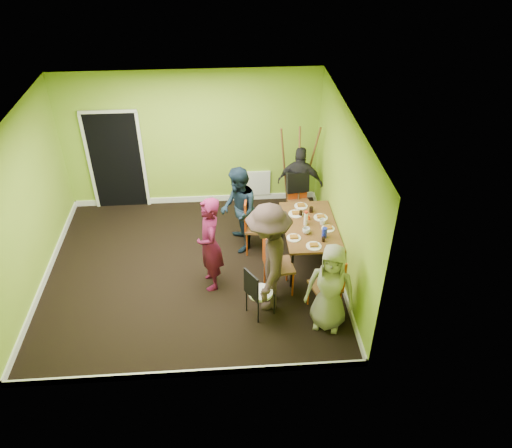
{
  "coord_description": "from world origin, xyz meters",
  "views": [
    {
      "loc": [
        0.61,
        -6.68,
        5.67
      ],
      "look_at": [
        1.1,
        0.0,
        0.94
      ],
      "focal_mm": 35.0,
      "sensor_mm": 36.0,
      "label": 1
    }
  ],
  "objects_px": {
    "person_left_far": "(239,210)",
    "thermos": "(306,219)",
    "chair_back_end": "(298,188)",
    "chair_bentwood": "(257,291)",
    "person_front_end": "(330,288)",
    "chair_front_end": "(328,285)",
    "orange_bottle": "(309,218)",
    "person_back_end": "(300,183)",
    "dining_table": "(310,228)",
    "chair_left_far": "(253,222)",
    "easel": "(298,171)",
    "person_standing": "(210,244)",
    "chair_left_near": "(274,262)",
    "person_left_near": "(268,258)",
    "blue_bottle": "(324,233)"
  },
  "relations": [
    {
      "from": "thermos",
      "to": "orange_bottle",
      "type": "xyz_separation_m",
      "value": [
        0.08,
        0.15,
        -0.08
      ]
    },
    {
      "from": "orange_bottle",
      "to": "person_standing",
      "type": "distance_m",
      "value": 1.84
    },
    {
      "from": "easel",
      "to": "blue_bottle",
      "type": "xyz_separation_m",
      "value": [
        0.18,
        -1.9,
        -0.1
      ]
    },
    {
      "from": "chair_back_end",
      "to": "thermos",
      "type": "xyz_separation_m",
      "value": [
        -0.06,
        -1.25,
        0.14
      ]
    },
    {
      "from": "chair_bentwood",
      "to": "chair_left_far",
      "type": "bearing_deg",
      "value": 146.3
    },
    {
      "from": "chair_back_end",
      "to": "person_front_end",
      "type": "height_order",
      "value": "person_front_end"
    },
    {
      "from": "chair_front_end",
      "to": "person_front_end",
      "type": "distance_m",
      "value": 0.28
    },
    {
      "from": "chair_left_far",
      "to": "person_standing",
      "type": "xyz_separation_m",
      "value": [
        -0.75,
        -0.89,
        0.22
      ]
    },
    {
      "from": "person_left_far",
      "to": "thermos",
      "type": "bearing_deg",
      "value": 62.01
    },
    {
      "from": "chair_left_near",
      "to": "person_left_far",
      "type": "height_order",
      "value": "person_left_far"
    },
    {
      "from": "chair_back_end",
      "to": "person_front_end",
      "type": "xyz_separation_m",
      "value": [
        0.07,
        -2.83,
        0.0
      ]
    },
    {
      "from": "orange_bottle",
      "to": "person_back_end",
      "type": "height_order",
      "value": "person_back_end"
    },
    {
      "from": "chair_front_end",
      "to": "thermos",
      "type": "xyz_separation_m",
      "value": [
        -0.15,
        1.35,
        0.29
      ]
    },
    {
      "from": "chair_left_near",
      "to": "easel",
      "type": "xyz_separation_m",
      "value": [
        0.69,
        2.3,
        0.33
      ]
    },
    {
      "from": "person_standing",
      "to": "dining_table",
      "type": "bearing_deg",
      "value": 98.78
    },
    {
      "from": "chair_left_far",
      "to": "chair_back_end",
      "type": "bearing_deg",
      "value": 142.04
    },
    {
      "from": "chair_front_end",
      "to": "orange_bottle",
      "type": "bearing_deg",
      "value": 75.84
    },
    {
      "from": "person_left_far",
      "to": "person_front_end",
      "type": "relative_size",
      "value": 1.09
    },
    {
      "from": "chair_left_far",
      "to": "person_standing",
      "type": "relative_size",
      "value": 0.65
    },
    {
      "from": "chair_bentwood",
      "to": "thermos",
      "type": "relative_size",
      "value": 3.67
    },
    {
      "from": "dining_table",
      "to": "person_left_far",
      "type": "relative_size",
      "value": 0.93
    },
    {
      "from": "chair_back_end",
      "to": "easel",
      "type": "xyz_separation_m",
      "value": [
        0.02,
        0.27,
        0.21
      ]
    },
    {
      "from": "thermos",
      "to": "chair_back_end",
      "type": "bearing_deg",
      "value": 87.48
    },
    {
      "from": "thermos",
      "to": "person_left_near",
      "type": "bearing_deg",
      "value": -124.58
    },
    {
      "from": "person_left_near",
      "to": "person_front_end",
      "type": "bearing_deg",
      "value": 66.11
    },
    {
      "from": "person_left_near",
      "to": "person_front_end",
      "type": "height_order",
      "value": "person_left_near"
    },
    {
      "from": "chair_bentwood",
      "to": "orange_bottle",
      "type": "xyz_separation_m",
      "value": [
        1.01,
        1.45,
        0.3
      ]
    },
    {
      "from": "easel",
      "to": "chair_back_end",
      "type": "bearing_deg",
      "value": -93.75
    },
    {
      "from": "easel",
      "to": "person_standing",
      "type": "xyz_separation_m",
      "value": [
        -1.69,
        -2.07,
        -0.11
      ]
    },
    {
      "from": "chair_back_end",
      "to": "chair_bentwood",
      "type": "height_order",
      "value": "chair_back_end"
    },
    {
      "from": "person_left_near",
      "to": "person_back_end",
      "type": "xyz_separation_m",
      "value": [
        0.85,
        2.47,
        -0.18
      ]
    },
    {
      "from": "person_back_end",
      "to": "chair_bentwood",
      "type": "bearing_deg",
      "value": 84.87
    },
    {
      "from": "chair_bentwood",
      "to": "chair_back_end",
      "type": "bearing_deg",
      "value": 127.08
    },
    {
      "from": "chair_back_end",
      "to": "person_left_far",
      "type": "relative_size",
      "value": 0.64
    },
    {
      "from": "person_left_far",
      "to": "chair_left_far",
      "type": "bearing_deg",
      "value": 61.55
    },
    {
      "from": "chair_front_end",
      "to": "chair_left_far",
      "type": "bearing_deg",
      "value": 104.32
    },
    {
      "from": "blue_bottle",
      "to": "chair_left_far",
      "type": "bearing_deg",
      "value": 147.1
    },
    {
      "from": "person_front_end",
      "to": "chair_front_end",
      "type": "bearing_deg",
      "value": 101.61
    },
    {
      "from": "chair_left_near",
      "to": "blue_bottle",
      "type": "xyz_separation_m",
      "value": [
        0.87,
        0.4,
        0.23
      ]
    },
    {
      "from": "chair_left_near",
      "to": "chair_back_end",
      "type": "height_order",
      "value": "chair_left_near"
    },
    {
      "from": "chair_back_end",
      "to": "person_back_end",
      "type": "distance_m",
      "value": 0.17
    },
    {
      "from": "chair_left_far",
      "to": "easel",
      "type": "height_order",
      "value": "easel"
    },
    {
      "from": "chair_front_end",
      "to": "person_front_end",
      "type": "xyz_separation_m",
      "value": [
        -0.03,
        -0.23,
        0.16
      ]
    },
    {
      "from": "chair_bentwood",
      "to": "easel",
      "type": "bearing_deg",
      "value": 128.62
    },
    {
      "from": "person_left_far",
      "to": "easel",
      "type": "bearing_deg",
      "value": 125.81
    },
    {
      "from": "chair_front_end",
      "to": "orange_bottle",
      "type": "xyz_separation_m",
      "value": [
        -0.07,
        1.5,
        0.21
      ]
    },
    {
      "from": "person_back_end",
      "to": "blue_bottle",
      "type": "bearing_deg",
      "value": 110.3
    },
    {
      "from": "orange_bottle",
      "to": "person_left_near",
      "type": "bearing_deg",
      "value": -124.0
    },
    {
      "from": "chair_left_far",
      "to": "blue_bottle",
      "type": "relative_size",
      "value": 5.87
    },
    {
      "from": "chair_left_far",
      "to": "chair_left_near",
      "type": "bearing_deg",
      "value": 20.45
    }
  ]
}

